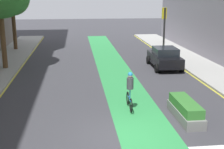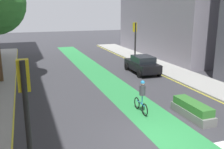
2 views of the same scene
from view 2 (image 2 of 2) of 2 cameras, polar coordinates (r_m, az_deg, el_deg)
The scene contains 7 objects.
ground_plane at distance 11.65m, azimuth 9.96°, elevation -14.08°, with size 120.00×120.00×0.00m, color #38383D.
bike_lane_paint at distance 12.08m, azimuth 13.83°, elevation -13.18°, with size 2.40×60.00×0.01m, color #2D8C47.
traffic_signal_near_left at distance 7.95m, azimuth -18.82°, elevation -5.57°, with size 0.35×0.52×4.12m.
traffic_signal_far_right at distance 26.26m, azimuth 5.16°, elevation 8.76°, with size 0.35×0.52×4.28m.
car_black_right_far at distance 22.81m, azimuth 6.81°, elevation 2.29°, with size 2.11×4.25×1.57m.
cyclist_in_lane at distance 13.91m, azimuth 6.68°, elevation -4.79°, with size 0.32×1.73×1.86m.
median_planter at distance 14.08m, azimuth 17.57°, elevation -7.61°, with size 0.84×2.80×0.85m.
Camera 2 is at (-5.20, -8.86, 5.48)m, focal length 40.76 mm.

